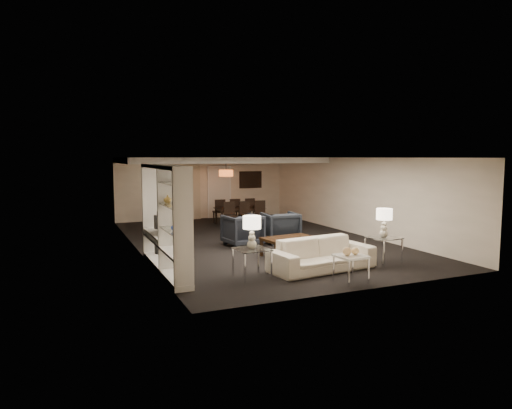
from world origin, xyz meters
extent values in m
plane|color=black|center=(0.00, 0.00, 0.00)|extent=(11.00, 11.00, 0.00)
cube|color=silver|center=(0.00, 0.00, 2.50)|extent=(7.00, 11.00, 0.02)
cube|color=beige|center=(0.00, 5.50, 1.25)|extent=(7.00, 0.02, 2.50)
cube|color=beige|center=(0.00, -5.50, 1.25)|extent=(7.00, 0.02, 2.50)
cube|color=beige|center=(-3.50, 0.00, 1.25)|extent=(0.02, 11.00, 2.50)
cube|color=beige|center=(3.50, 0.00, 1.25)|extent=(0.02, 11.00, 2.50)
cube|color=silver|center=(0.00, 3.50, 2.40)|extent=(7.00, 4.00, 0.20)
cube|color=beige|center=(-0.90, 5.42, 1.20)|extent=(1.50, 0.12, 2.40)
cube|color=silver|center=(0.70, 5.47, 1.05)|extent=(0.90, 0.05, 2.10)
cube|color=#142D38|center=(2.10, 5.46, 1.55)|extent=(0.95, 0.04, 0.65)
cylinder|color=#D8591E|center=(0.30, 3.50, 1.92)|extent=(0.52, 0.52, 0.24)
imported|color=beige|center=(-0.06, -3.85, 0.35)|extent=(2.52, 1.22, 0.71)
imported|color=black|center=(-0.66, -0.55, 0.45)|extent=(1.07, 1.09, 0.90)
imported|color=black|center=(0.54, -0.55, 0.45)|extent=(1.05, 1.07, 0.90)
sphere|color=#E7B87A|center=(-0.16, -4.95, 0.64)|extent=(0.18, 0.18, 0.18)
sphere|color=#E7BD7A|center=(0.04, -4.95, 0.63)|extent=(0.16, 0.16, 0.16)
imported|color=black|center=(-3.28, -1.92, 1.04)|extent=(1.00, 0.13, 0.58)
imported|color=#2949B4|center=(-3.31, -3.59, 1.14)|extent=(0.16, 0.16, 0.17)
imported|color=#AC8739|center=(-3.31, -2.98, 1.64)|extent=(0.16, 0.16, 0.17)
cube|color=black|center=(-3.20, -1.25, 0.55)|extent=(0.15, 0.15, 1.09)
imported|color=black|center=(0.76, 3.30, 0.31)|extent=(1.80, 1.06, 0.62)
camera|label=1|loc=(-5.38, -12.46, 2.53)|focal=32.00mm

